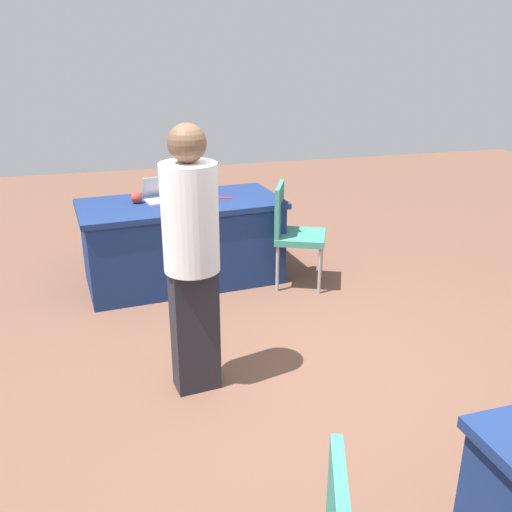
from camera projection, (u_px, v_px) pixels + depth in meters
ground_plane at (285, 397)px, 3.61m from camera, size 14.40×14.40×0.00m
table_foreground at (182, 241)px, 5.24m from camera, size 1.89×1.03×0.78m
chair_aisle at (293, 229)px, 5.11m from camera, size 0.58×0.58×0.94m
person_attendee_standing at (192, 250)px, 3.39m from camera, size 0.38×0.38×1.71m
laptop_silver at (163, 196)px, 5.12m from camera, size 0.36×0.34×0.21m
yarn_ball at (137, 198)px, 5.02m from camera, size 0.10×0.10×0.10m
scissors_red at (222, 198)px, 5.20m from camera, size 0.18×0.08×0.01m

